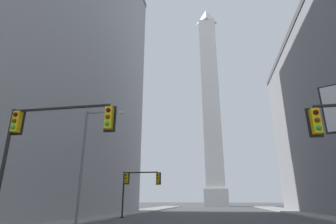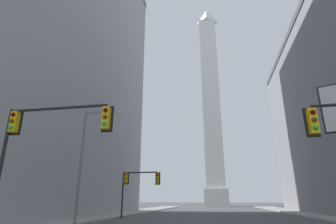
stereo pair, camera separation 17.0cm
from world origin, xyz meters
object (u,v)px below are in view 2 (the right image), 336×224
object	(u,v)px
obelisk	(211,99)
traffic_light_mid_left	(136,183)
traffic_light_near_left	(40,135)
street_lamp	(88,152)

from	to	relation	value
obelisk	traffic_light_mid_left	bearing A→B (deg)	-98.71
obelisk	traffic_light_mid_left	xyz separation A→B (m)	(-8.29, -54.15, -30.08)
traffic_light_near_left	traffic_light_mid_left	size ratio (longest dim) A/B	1.31
obelisk	traffic_light_mid_left	world-z (taller)	obelisk
traffic_light_mid_left	street_lamp	bearing A→B (deg)	-97.34
obelisk	traffic_light_mid_left	size ratio (longest dim) A/B	14.47
traffic_light_near_left	street_lamp	size ratio (longest dim) A/B	0.71
street_lamp	obelisk	bearing A→B (deg)	81.49
obelisk	traffic_light_near_left	size ratio (longest dim) A/B	11.01
traffic_light_near_left	street_lamp	xyz separation A→B (m)	(-1.54, 8.08, 0.59)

